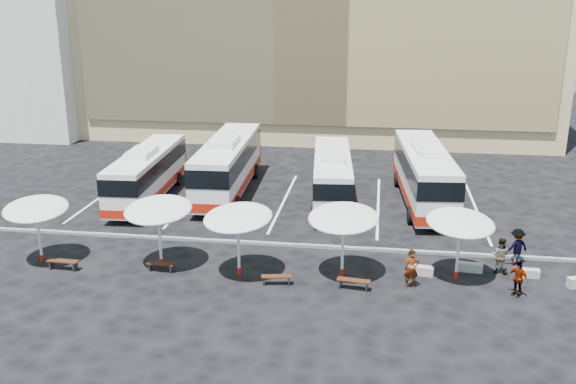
# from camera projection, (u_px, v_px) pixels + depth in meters

# --- Properties ---
(ground) EXTENTS (120.00, 120.00, 0.00)m
(ground) POSITION_uv_depth(u_px,v_px,m) (261.00, 248.00, 33.49)
(ground) COLOR black
(ground) RESTS_ON ground
(apartment_block) EXTENTS (14.00, 14.00, 18.00)m
(apartment_block) POSITION_uv_depth(u_px,v_px,m) (25.00, 34.00, 61.12)
(apartment_block) COLOR silver
(apartment_block) RESTS_ON ground
(curb_divider) EXTENTS (34.00, 0.25, 0.15)m
(curb_divider) POSITION_uv_depth(u_px,v_px,m) (263.00, 243.00, 33.94)
(curb_divider) COLOR black
(curb_divider) RESTS_ON ground
(bay_lines) EXTENTS (24.15, 12.00, 0.01)m
(bay_lines) POSITION_uv_depth(u_px,v_px,m) (284.00, 201.00, 41.05)
(bay_lines) COLOR white
(bay_lines) RESTS_ON ground
(bus_0) EXTENTS (2.92, 11.00, 3.46)m
(bus_0) POSITION_uv_depth(u_px,v_px,m) (147.00, 172.00, 41.08)
(bus_0) COLOR white
(bus_0) RESTS_ON ground
(bus_1) EXTENTS (3.21, 12.34, 3.89)m
(bus_1) POSITION_uv_depth(u_px,v_px,m) (228.00, 163.00, 42.40)
(bus_1) COLOR white
(bus_1) RESTS_ON ground
(bus_2) EXTENTS (3.24, 10.95, 3.43)m
(bus_2) POSITION_uv_depth(u_px,v_px,m) (332.00, 175.00, 40.44)
(bus_2) COLOR white
(bus_2) RESTS_ON ground
(bus_3) EXTENTS (3.60, 12.31, 3.85)m
(bus_3) POSITION_uv_depth(u_px,v_px,m) (424.00, 173.00, 40.24)
(bus_3) COLOR white
(bus_3) RESTS_ON ground
(sunshade_0) EXTENTS (3.81, 3.83, 3.23)m
(sunshade_0) POSITION_uv_depth(u_px,v_px,m) (36.00, 209.00, 31.04)
(sunshade_0) COLOR white
(sunshade_0) RESTS_ON ground
(sunshade_1) EXTENTS (3.58, 3.61, 3.39)m
(sunshade_1) POSITION_uv_depth(u_px,v_px,m) (158.00, 210.00, 30.48)
(sunshade_1) COLOR white
(sunshade_1) RESTS_ON ground
(sunshade_2) EXTENTS (4.14, 4.17, 3.37)m
(sunshade_2) POSITION_uv_depth(u_px,v_px,m) (238.00, 218.00, 29.48)
(sunshade_2) COLOR white
(sunshade_2) RESTS_ON ground
(sunshade_3) EXTENTS (3.69, 3.72, 3.41)m
(sunshade_3) POSITION_uv_depth(u_px,v_px,m) (343.00, 218.00, 29.32)
(sunshade_3) COLOR white
(sunshade_3) RESTS_ON ground
(sunshade_4) EXTENTS (4.05, 4.07, 3.25)m
(sunshade_4) POSITION_uv_depth(u_px,v_px,m) (460.00, 223.00, 29.10)
(sunshade_4) COLOR white
(sunshade_4) RESTS_ON ground
(wood_bench_0) EXTENTS (1.55, 0.47, 0.47)m
(wood_bench_0) POSITION_uv_depth(u_px,v_px,m) (63.00, 263.00, 30.81)
(wood_bench_0) COLOR black
(wood_bench_0) RESTS_ON ground
(wood_bench_1) EXTENTS (1.36, 0.44, 0.41)m
(wood_bench_1) POSITION_uv_depth(u_px,v_px,m) (161.00, 265.00, 30.63)
(wood_bench_1) COLOR black
(wood_bench_1) RESTS_ON ground
(wood_bench_2) EXTENTS (1.44, 0.60, 0.43)m
(wood_bench_2) POSITION_uv_depth(u_px,v_px,m) (277.00, 278.00, 29.24)
(wood_bench_2) COLOR black
(wood_bench_2) RESTS_ON ground
(wood_bench_3) EXTENTS (1.54, 0.59, 0.46)m
(wood_bench_3) POSITION_uv_depth(u_px,v_px,m) (354.00, 282.00, 28.76)
(wood_bench_3) COLOR black
(wood_bench_3) RESTS_ON ground
(conc_bench_0) EXTENTS (1.20, 0.57, 0.43)m
(conc_bench_0) POSITION_uv_depth(u_px,v_px,m) (421.00, 270.00, 30.29)
(conc_bench_0) COLOR gray
(conc_bench_0) RESTS_ON ground
(conc_bench_1) EXTENTS (1.18, 0.51, 0.43)m
(conc_bench_1) POSITION_uv_depth(u_px,v_px,m) (470.00, 267.00, 30.64)
(conc_bench_1) COLOR gray
(conc_bench_1) RESTS_ON ground
(conc_bench_2) EXTENTS (1.06, 0.36, 0.40)m
(conc_bench_2) POSITION_uv_depth(u_px,v_px,m) (528.00, 273.00, 30.04)
(conc_bench_2) COLOR gray
(conc_bench_2) RESTS_ON ground
(passenger_0) EXTENTS (0.71, 0.51, 1.82)m
(passenger_0) POSITION_uv_depth(u_px,v_px,m) (411.00, 269.00, 28.77)
(passenger_0) COLOR black
(passenger_0) RESTS_ON ground
(passenger_1) EXTENTS (1.03, 0.92, 1.76)m
(passenger_1) POSITION_uv_depth(u_px,v_px,m) (501.00, 256.00, 30.29)
(passenger_1) COLOR black
(passenger_1) RESTS_ON ground
(passenger_2) EXTENTS (0.98, 0.92, 1.62)m
(passenger_2) POSITION_uv_depth(u_px,v_px,m) (518.00, 279.00, 28.03)
(passenger_2) COLOR black
(passenger_2) RESTS_ON ground
(passenger_3) EXTENTS (1.37, 1.13, 1.84)m
(passenger_3) POSITION_uv_depth(u_px,v_px,m) (517.00, 247.00, 31.24)
(passenger_3) COLOR black
(passenger_3) RESTS_ON ground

